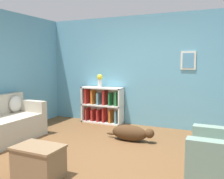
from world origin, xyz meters
name	(u,v)px	position (x,y,z in m)	size (l,w,h in m)	color
ground_plane	(102,157)	(0.00, 0.00, 0.00)	(14.00, 14.00, 0.00)	brown
wall_back	(145,71)	(0.00, 2.25, 1.30)	(5.60, 0.13, 2.60)	#609EB7
bookshelf	(102,105)	(-1.02, 2.04, 0.44)	(1.06, 0.32, 0.90)	silver
coffee_table	(39,161)	(-0.42, -0.99, 0.23)	(0.63, 0.43, 0.43)	#846647
dog	(131,133)	(0.14, 0.97, 0.16)	(1.00, 0.28, 0.31)	#472D19
vase	(100,80)	(-1.08, 2.02, 1.08)	(0.14, 0.14, 0.32)	silver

